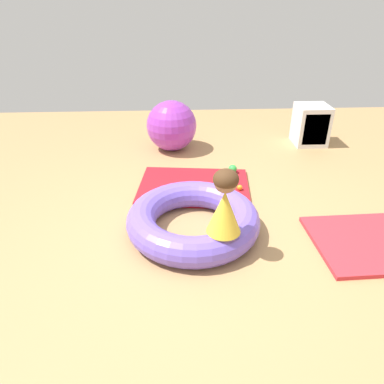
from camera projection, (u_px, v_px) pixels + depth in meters
ground_plane at (208, 236)px, 3.27m from camera, size 8.00×8.00×0.00m
gym_mat_front at (194, 186)px, 4.07m from camera, size 1.31×1.00×0.04m
inflatable_cushion at (193, 220)px, 3.28m from camera, size 1.21×1.21×0.27m
child_in_yellow at (225, 203)px, 2.76m from camera, size 0.34×0.34×0.55m
play_ball_green at (233, 169)px, 4.30m from camera, size 0.10×0.10×0.10m
play_ball_orange at (240, 188)px, 3.94m from camera, size 0.06×0.06×0.06m
play_ball_red at (228, 188)px, 3.92m from camera, size 0.07×0.07×0.07m
play_ball_pink at (168, 191)px, 3.88m from camera, size 0.06×0.06×0.06m
exercise_ball_large at (172, 126)px, 4.92m from camera, size 0.68×0.68×0.68m
storage_cube at (311, 125)px, 5.13m from camera, size 0.44×0.44×0.56m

